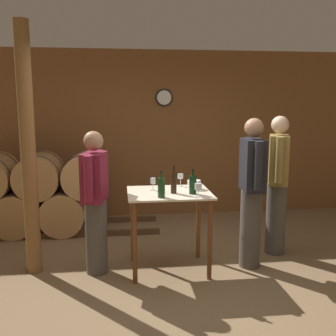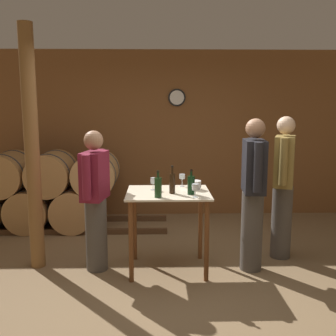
# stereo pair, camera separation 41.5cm
# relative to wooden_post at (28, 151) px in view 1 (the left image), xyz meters

# --- Properties ---
(ground_plane) EXTENTS (14.00, 14.00, 0.00)m
(ground_plane) POSITION_rel_wooden_post_xyz_m (1.62, -0.54, -1.35)
(ground_plane) COLOR brown
(back_wall) EXTENTS (8.40, 0.08, 2.70)m
(back_wall) POSITION_rel_wooden_post_xyz_m (1.62, 2.15, 0.00)
(back_wall) COLOR brown
(back_wall) RESTS_ON ground_plane
(barrel_rack) EXTENTS (4.03, 0.78, 1.16)m
(barrel_rack) POSITION_rel_wooden_post_xyz_m (-0.34, 1.41, -0.79)
(barrel_rack) COLOR #4C331E
(barrel_rack) RESTS_ON ground_plane
(tasting_table) EXTENTS (0.91, 0.73, 0.90)m
(tasting_table) POSITION_rel_wooden_post_xyz_m (1.50, -0.12, -0.64)
(tasting_table) COLOR beige
(tasting_table) RESTS_ON ground_plane
(wooden_post) EXTENTS (0.16, 0.16, 2.70)m
(wooden_post) POSITION_rel_wooden_post_xyz_m (0.00, 0.00, 0.00)
(wooden_post) COLOR brown
(wooden_post) RESTS_ON ground_plane
(wine_bottle_far_left) EXTENTS (0.07, 0.07, 0.28)m
(wine_bottle_far_left) POSITION_rel_wooden_post_xyz_m (1.39, -0.37, -0.34)
(wine_bottle_far_left) COLOR #193819
(wine_bottle_far_left) RESTS_ON tasting_table
(wine_bottle_left) EXTENTS (0.06, 0.06, 0.30)m
(wine_bottle_left) POSITION_rel_wooden_post_xyz_m (1.54, -0.19, -0.34)
(wine_bottle_left) COLOR black
(wine_bottle_left) RESTS_ON tasting_table
(wine_bottle_center) EXTENTS (0.08, 0.08, 0.27)m
(wine_bottle_center) POSITION_rel_wooden_post_xyz_m (1.74, -0.24, -0.35)
(wine_bottle_center) COLOR black
(wine_bottle_center) RESTS_ON tasting_table
(wine_glass_near_left) EXTENTS (0.06, 0.06, 0.14)m
(wine_glass_near_left) POSITION_rel_wooden_post_xyz_m (1.33, -0.02, -0.36)
(wine_glass_near_left) COLOR silver
(wine_glass_near_left) RESTS_ON tasting_table
(wine_glass_near_center) EXTENTS (0.07, 0.07, 0.15)m
(wine_glass_near_center) POSITION_rel_wooden_post_xyz_m (1.67, 0.16, -0.34)
(wine_glass_near_center) COLOR silver
(wine_glass_near_center) RESTS_ON tasting_table
(wine_glass_near_right) EXTENTS (0.07, 0.07, 0.14)m
(wine_glass_near_right) POSITION_rel_wooden_post_xyz_m (1.77, -0.38, -0.35)
(wine_glass_near_right) COLOR silver
(wine_glass_near_right) RESTS_ON tasting_table
(ice_bucket) EXTENTS (0.15, 0.15, 0.10)m
(ice_bucket) POSITION_rel_wooden_post_xyz_m (1.80, -0.01, -0.40)
(ice_bucket) COLOR white
(ice_bucket) RESTS_ON tasting_table
(person_host) EXTENTS (0.25, 0.59, 1.70)m
(person_host) POSITION_rel_wooden_post_xyz_m (2.43, -0.14, -0.45)
(person_host) COLOR #4C4742
(person_host) RESTS_ON ground_plane
(person_visitor_with_scarf) EXTENTS (0.29, 0.58, 1.57)m
(person_visitor_with_scarf) POSITION_rel_wooden_post_xyz_m (0.69, -0.10, -0.52)
(person_visitor_with_scarf) COLOR #4C4742
(person_visitor_with_scarf) RESTS_ON ground_plane
(person_visitor_bearded) EXTENTS (0.34, 0.56, 1.71)m
(person_visitor_bearded) POSITION_rel_wooden_post_xyz_m (2.87, 0.21, -0.45)
(person_visitor_bearded) COLOR #4C4742
(person_visitor_bearded) RESTS_ON ground_plane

